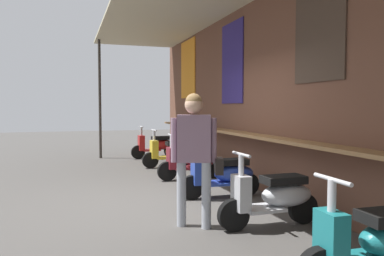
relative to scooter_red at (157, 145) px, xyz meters
name	(u,v)px	position (x,y,z in m)	size (l,w,h in m)	color
ground_plane	(162,202)	(5.08, -1.08, -0.39)	(37.38, 37.38, 0.00)	#474442
market_stall_facade	(264,76)	(5.08, 0.75, 1.68)	(13.35, 2.78, 3.69)	brown
scooter_red	(157,145)	(0.00, 0.00, 0.00)	(0.46, 1.40, 0.97)	red
scooter_yellow	(173,152)	(1.75, 0.00, 0.00)	(0.46, 1.40, 0.97)	gold
scooter_maroon	(193,161)	(3.44, 0.00, 0.00)	(0.46, 1.40, 0.97)	maroon
scooter_blue	(225,174)	(5.12, 0.00, 0.00)	(0.47, 1.40, 0.97)	#233D9E
scooter_silver	(275,196)	(6.76, 0.00, 0.00)	(0.46, 1.40, 0.97)	#B2B5BA
scooter_teal	(380,242)	(8.46, 0.00, 0.00)	(0.46, 1.40, 0.97)	#197075
shopper_with_handbag	(195,146)	(6.47, -0.98, 0.65)	(0.38, 0.68, 1.70)	#999EA8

